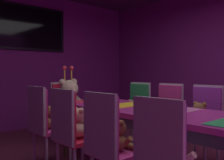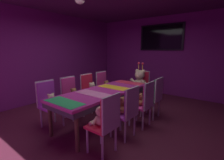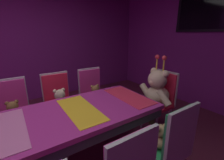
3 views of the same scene
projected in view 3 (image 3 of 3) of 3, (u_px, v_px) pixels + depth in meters
name	position (u px, v px, depth m)	size (l,w,h in m)	color
wall_back	(213.00, 42.00, 3.08)	(5.20, 0.12, 2.80)	#721E72
wall_left	(17.00, 41.00, 3.44)	(0.12, 6.40, 2.80)	#721E72
banquet_table	(48.00, 126.00, 1.59)	(0.90, 2.48, 0.75)	#B22D8C
chair_left_1	(13.00, 107.00, 2.12)	(0.42, 0.41, 0.98)	#CC338C
teddy_left_1	(14.00, 113.00, 2.02)	(0.23, 0.30, 0.28)	brown
chair_left_2	(58.00, 98.00, 2.44)	(0.42, 0.41, 0.98)	red
teddy_left_2	(60.00, 101.00, 2.33)	(0.26, 0.34, 0.32)	beige
chair_left_3	(92.00, 90.00, 2.75)	(0.42, 0.41, 0.98)	#CC338C
teddy_left_3	(96.00, 94.00, 2.64)	(0.23, 0.29, 0.28)	olive
chair_right_3	(172.00, 143.00, 1.43)	(0.42, 0.41, 0.98)	#268C4C
teddy_right_3	(160.00, 137.00, 1.55)	(0.21, 0.27, 0.26)	tan
throne_chair	(162.00, 95.00, 2.56)	(0.41, 0.42, 0.98)	red
king_teddy_bear	(156.00, 90.00, 2.44)	(0.62, 0.48, 0.80)	beige
wall_tv	(217.00, 6.00, 2.85)	(1.57, 0.06, 0.91)	black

